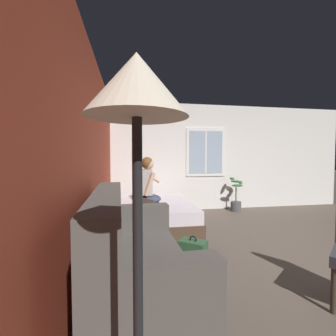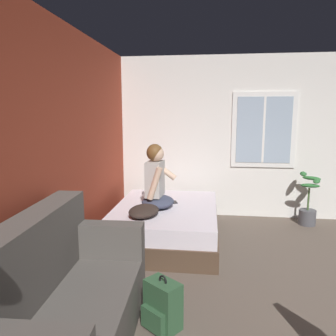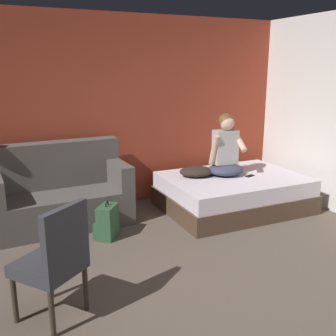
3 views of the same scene
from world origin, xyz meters
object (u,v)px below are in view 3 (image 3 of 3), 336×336
at_px(throw_pillow, 196,171).
at_px(cell_phone, 250,176).
at_px(side_chair, 55,258).
at_px(backpack, 107,222).
at_px(person_seated, 226,150).
at_px(bed, 233,192).
at_px(couch, 60,194).

height_order(throw_pillow, cell_phone, throw_pillow).
xyz_separation_m(side_chair, backpack, (0.79, 1.35, -0.34)).
relative_size(person_seated, backpack, 1.91).
bearing_deg(cell_phone, person_seated, -146.16).
height_order(side_chair, backpack, side_chair).
relative_size(person_seated, throw_pillow, 1.82).
xyz_separation_m(bed, couch, (-2.34, 0.45, 0.16)).
relative_size(couch, throw_pillow, 3.61).
bearing_deg(cell_phone, bed, -133.98).
bearing_deg(couch, backpack, -58.11).
relative_size(bed, side_chair, 1.99).
bearing_deg(throw_pillow, couch, 172.76).
relative_size(couch, backpack, 3.78).
bearing_deg(side_chair, backpack, 59.67).
height_order(couch, person_seated, person_seated).
distance_m(backpack, throw_pillow, 1.54).
xyz_separation_m(couch, throw_pillow, (1.86, -0.24, 0.16)).
distance_m(bed, cell_phone, 0.34).
xyz_separation_m(person_seated, cell_phone, (0.28, -0.22, -0.35)).
xyz_separation_m(backpack, throw_pillow, (1.44, 0.44, 0.36)).
bearing_deg(backpack, throw_pillow, 17.00).
height_order(bed, backpack, bed).
distance_m(side_chair, backpack, 1.60).
xyz_separation_m(side_chair, throw_pillow, (2.23, 1.79, 0.02)).
bearing_deg(side_chair, person_seated, 32.73).
xyz_separation_m(bed, throw_pillow, (-0.49, 0.21, 0.31)).
distance_m(person_seated, throw_pillow, 0.51).
distance_m(bed, throw_pillow, 0.62).
bearing_deg(side_chair, couch, 79.62).
relative_size(couch, person_seated, 1.98).
bearing_deg(person_seated, throw_pillow, 167.19).
bearing_deg(cell_phone, side_chair, -81.21).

